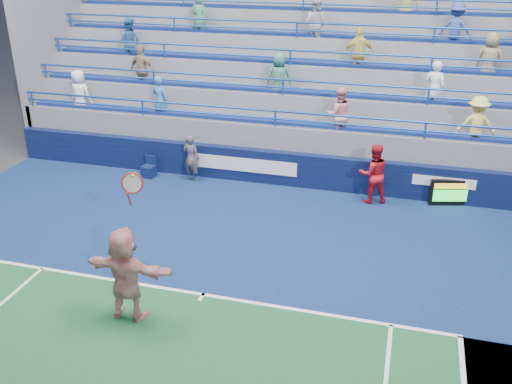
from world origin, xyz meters
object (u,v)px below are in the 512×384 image
(tennis_player, at_px, (126,274))
(ball_girl, at_px, (373,174))
(judge_chair, at_px, (149,171))
(serve_speed_board, at_px, (450,193))
(line_judge, at_px, (191,158))

(tennis_player, relative_size, ball_girl, 1.81)
(ball_girl, bearing_deg, judge_chair, -19.84)
(serve_speed_board, xyz_separation_m, line_judge, (-7.99, -0.25, 0.38))
(line_judge, bearing_deg, ball_girl, -171.31)
(tennis_player, height_order, ball_girl, tennis_player)
(serve_speed_board, xyz_separation_m, judge_chair, (-9.47, -0.36, -0.18))
(judge_chair, distance_m, tennis_player, 7.64)
(serve_speed_board, relative_size, line_judge, 0.74)
(judge_chair, distance_m, ball_girl, 7.28)
(line_judge, bearing_deg, serve_speed_board, -168.45)
(tennis_player, distance_m, ball_girl, 8.30)
(judge_chair, relative_size, tennis_player, 0.21)
(line_judge, xyz_separation_m, ball_girl, (5.77, -0.11, 0.13))
(judge_chair, xyz_separation_m, line_judge, (1.48, 0.11, 0.56))
(serve_speed_board, bearing_deg, judge_chair, -177.82)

